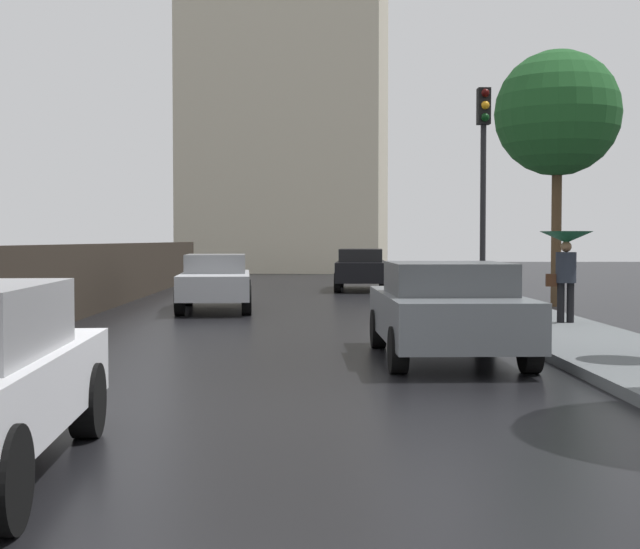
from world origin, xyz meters
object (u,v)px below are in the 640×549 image
object	(u,v)px
car_silver_near_kerb	(216,281)
traffic_light	(483,159)
street_tree_near	(558,114)
car_black_mid_road	(361,268)
pedestrian_with_umbrella_near	(566,251)
car_grey_behind_camera	(447,309)

from	to	relation	value
car_silver_near_kerb	traffic_light	xyz separation A→B (m)	(5.89, -3.08, 2.67)
car_silver_near_kerb	traffic_light	world-z (taller)	traffic_light
traffic_light	street_tree_near	world-z (taller)	street_tree_near
car_black_mid_road	street_tree_near	xyz separation A→B (m)	(4.53, -7.54, 4.16)
pedestrian_with_umbrella_near	street_tree_near	xyz separation A→B (m)	(1.48, 5.88, 3.41)
car_silver_near_kerb	street_tree_near	bearing A→B (deg)	-177.09
pedestrian_with_umbrella_near	traffic_light	distance (m)	2.87
pedestrian_with_umbrella_near	street_tree_near	size ratio (longest dim) A/B	0.27
car_grey_behind_camera	street_tree_near	bearing A→B (deg)	65.58
car_black_mid_road	pedestrian_with_umbrella_near	size ratio (longest dim) A/B	2.64
traffic_light	street_tree_near	xyz separation A→B (m)	(2.70, 4.09, 1.52)
car_black_mid_road	traffic_light	bearing A→B (deg)	-76.90
car_silver_near_kerb	car_black_mid_road	world-z (taller)	car_black_mid_road
traffic_light	pedestrian_with_umbrella_near	bearing A→B (deg)	-55.80
pedestrian_with_umbrella_near	street_tree_near	distance (m)	6.96
car_grey_behind_camera	traffic_light	world-z (taller)	traffic_light
car_silver_near_kerb	car_grey_behind_camera	size ratio (longest dim) A/B	1.10
car_black_mid_road	car_grey_behind_camera	size ratio (longest dim) A/B	1.10
car_black_mid_road	street_tree_near	world-z (taller)	street_tree_near
car_silver_near_kerb	car_grey_behind_camera	distance (m)	9.90
traffic_light	street_tree_near	distance (m)	5.13
car_silver_near_kerb	street_tree_near	xyz separation A→B (m)	(8.60, 1.01, 4.19)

